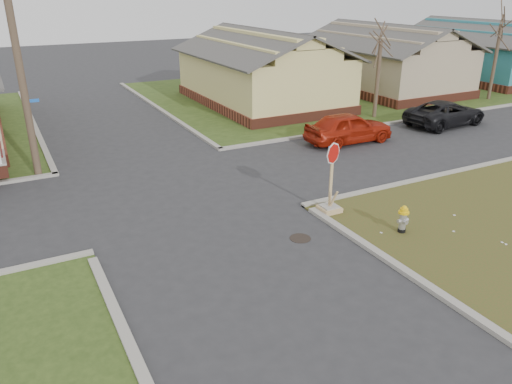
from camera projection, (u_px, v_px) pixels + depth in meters
name	position (u px, v px, depth m)	size (l,w,h in m)	color
ground	(227.00, 248.00, 14.45)	(120.00, 120.00, 0.00)	#2B2B2E
verge_far_right	(389.00, 84.00, 38.61)	(37.00, 19.00, 0.05)	#2D4317
curbs	(171.00, 190.00, 18.55)	(80.00, 40.00, 0.12)	gray
manhole	(300.00, 238.00, 14.98)	(0.64, 0.64, 0.01)	black
side_house_yellow	(262.00, 69.00, 31.41)	(7.60, 11.60, 4.70)	brown
side_house_tan	(385.00, 59.00, 35.70)	(7.60, 11.60, 4.70)	brown
side_house_teal	(481.00, 51.00, 39.99)	(7.60, 11.60, 4.70)	brown
utility_pole	(18.00, 56.00, 18.16)	(1.80, 0.28, 9.00)	#473529
tree_mid_right	(377.00, 80.00, 27.98)	(0.22, 0.22, 4.20)	#473529
tree_far_right	(495.00, 63.00, 32.41)	(0.22, 0.22, 4.76)	#473529
fire_hydrant	(403.00, 218.00, 15.10)	(0.33, 0.33, 0.88)	black
stop_sign	(330.00, 197.00, 16.49)	(0.68, 0.66, 2.40)	tan
red_sedan	(349.00, 128.00, 23.92)	(1.76, 4.36, 1.49)	#9F1D0B
dark_pickup	(446.00, 113.00, 26.97)	(2.21, 4.79, 1.33)	black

